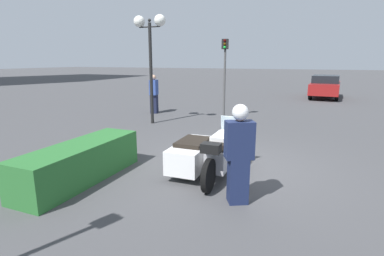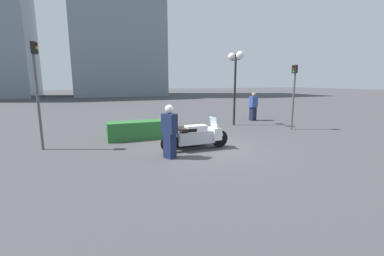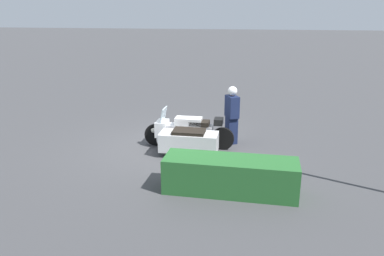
% 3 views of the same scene
% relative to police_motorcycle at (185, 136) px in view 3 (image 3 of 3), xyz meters
% --- Properties ---
extents(ground_plane, '(160.00, 160.00, 0.00)m').
position_rel_police_motorcycle_xyz_m(ground_plane, '(0.52, -0.30, -0.46)').
color(ground_plane, '#424244').
extents(police_motorcycle, '(2.63, 1.26, 1.16)m').
position_rel_police_motorcycle_xyz_m(police_motorcycle, '(0.00, 0.00, 0.00)').
color(police_motorcycle, black).
rests_on(police_motorcycle, ground).
extents(officer_rider, '(0.47, 0.55, 1.73)m').
position_rel_police_motorcycle_xyz_m(officer_rider, '(-1.19, -0.99, 0.45)').
color(officer_rider, '#192347').
rests_on(officer_rider, ground).
extents(hedge_bush_curbside, '(2.88, 0.86, 0.77)m').
position_rel_police_motorcycle_xyz_m(hedge_bush_curbside, '(-1.47, 2.23, -0.08)').
color(hedge_bush_curbside, '#28662D').
rests_on(hedge_bush_curbside, ground).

